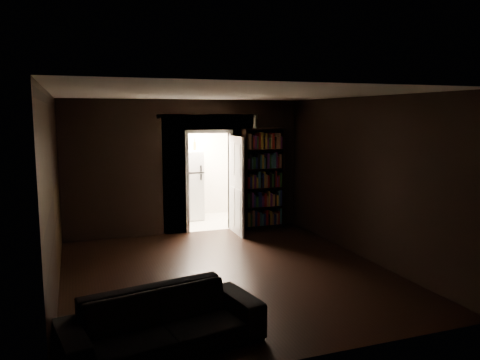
% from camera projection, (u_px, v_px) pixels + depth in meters
% --- Properties ---
extents(ground, '(5.50, 5.50, 0.00)m').
position_uv_depth(ground, '(227.00, 273.00, 7.41)').
color(ground, black).
rests_on(ground, ground).
extents(room_walls, '(5.02, 5.61, 2.84)m').
position_uv_depth(room_walls, '(207.00, 161.00, 8.17)').
color(room_walls, black).
rests_on(room_walls, ground).
extents(kitchen_alcove, '(2.20, 1.80, 2.60)m').
position_uv_depth(kitchen_alcove, '(196.00, 169.00, 11.01)').
color(kitchen_alcove, beige).
rests_on(kitchen_alcove, ground).
extents(sofa, '(2.26, 1.31, 0.82)m').
position_uv_depth(sofa, '(163.00, 313.00, 4.96)').
color(sofa, black).
rests_on(sofa, ground).
extents(bookshelf, '(0.94, 0.48, 2.20)m').
position_uv_depth(bookshelf, '(263.00, 179.00, 10.22)').
color(bookshelf, black).
rests_on(bookshelf, ground).
extents(refrigerator, '(0.93, 0.89, 1.65)m').
position_uv_depth(refrigerator, '(186.00, 185.00, 11.14)').
color(refrigerator, silver).
rests_on(refrigerator, ground).
extents(door, '(0.07, 0.85, 2.05)m').
position_uv_depth(door, '(236.00, 186.00, 9.73)').
color(door, white).
rests_on(door, ground).
extents(figurine, '(0.12, 0.12, 0.27)m').
position_uv_depth(figurine, '(255.00, 122.00, 9.94)').
color(figurine, white).
rests_on(figurine, bookshelf).
extents(bottles, '(0.69, 0.34, 0.29)m').
position_uv_depth(bottles, '(186.00, 144.00, 10.97)').
color(bottles, black).
rests_on(bottles, refrigerator).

